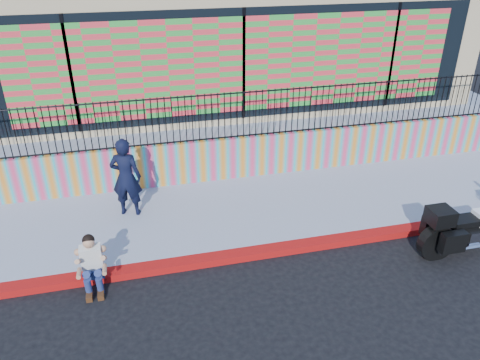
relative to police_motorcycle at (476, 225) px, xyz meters
name	(u,v)px	position (x,y,z in m)	size (l,w,h in m)	color
ground	(292,250)	(-3.55, 0.91, -0.64)	(90.00, 90.00, 0.00)	black
red_curb	(292,247)	(-3.55, 0.91, -0.57)	(16.00, 0.30, 0.15)	#A50B0E
sidewalk	(269,207)	(-3.55, 2.56, -0.57)	(16.00, 3.00, 0.15)	#8F95AB
mural_wall	(252,156)	(-3.55, 4.16, 0.06)	(16.00, 0.20, 1.10)	#E43C6A
metal_fence	(252,114)	(-3.55, 4.16, 1.21)	(15.80, 0.04, 1.20)	black
elevated_platform	(214,99)	(-3.55, 9.26, -0.02)	(16.00, 10.00, 1.25)	#8F95AB
storefront_building	(213,23)	(-3.55, 9.04, 2.61)	(14.00, 8.06, 4.00)	#C9B886
police_motorcycle	(476,225)	(0.00, 0.00, 0.00)	(2.47, 0.82, 1.54)	black
police_officer	(126,177)	(-6.74, 2.96, 0.43)	(0.67, 0.44, 1.84)	black
seated_man	(92,269)	(-7.46, 0.67, -0.19)	(0.54, 0.71, 1.06)	navy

